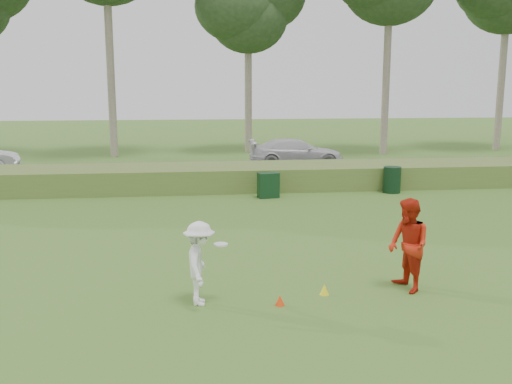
{
  "coord_description": "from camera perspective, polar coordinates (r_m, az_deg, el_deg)",
  "views": [
    {
      "loc": [
        -1.77,
        -10.69,
        4.06
      ],
      "look_at": [
        0.0,
        4.0,
        1.3
      ],
      "focal_mm": 40.0,
      "sensor_mm": 36.0,
      "label": 1
    }
  ],
  "objects": [
    {
      "name": "reed_strip",
      "position": [
        23.04,
        -2.39,
        1.54
      ],
      "size": [
        80.0,
        3.0,
        0.9
      ],
      "primitive_type": "cube",
      "color": "#4E6B2B",
      "rests_on": "ground"
    },
    {
      "name": "cone_orange",
      "position": [
        10.89,
        2.4,
        -10.77
      ],
      "size": [
        0.18,
        0.18,
        0.2
      ],
      "primitive_type": "cone",
      "color": "#EE3B0C",
      "rests_on": "ground"
    },
    {
      "name": "tree_4",
      "position": [
        35.68,
        -0.79,
        17.87
      ],
      "size": [
        6.24,
        6.24,
        11.5
      ],
      "color": "gray",
      "rests_on": "ground"
    },
    {
      "name": "player_white",
      "position": [
        10.78,
        -5.66,
        -7.11
      ],
      "size": [
        0.86,
        1.07,
        1.59
      ],
      "rotation": [
        0.0,
        0.0,
        1.5
      ],
      "color": "white",
      "rests_on": "ground"
    },
    {
      "name": "trash_bin",
      "position": [
        22.55,
        13.45,
        1.2
      ],
      "size": [
        0.83,
        0.83,
        1.0
      ],
      "primitive_type": "cylinder",
      "rotation": [
        0.0,
        0.0,
        0.28
      ],
      "color": "black",
      "rests_on": "ground"
    },
    {
      "name": "park_road",
      "position": [
        28.04,
        -3.19,
        2.29
      ],
      "size": [
        80.0,
        6.0,
        0.06
      ],
      "primitive_type": "cube",
      "color": "#2D2D2D",
      "rests_on": "ground"
    },
    {
      "name": "ground",
      "position": [
        11.57,
        2.41,
        -9.99
      ],
      "size": [
        120.0,
        120.0,
        0.0
      ],
      "primitive_type": "plane",
      "color": "#3A6722",
      "rests_on": "ground"
    },
    {
      "name": "player_red",
      "position": [
        11.78,
        14.99,
        -5.17
      ],
      "size": [
        0.85,
        1.02,
        1.88
      ],
      "primitive_type": "imported",
      "rotation": [
        0.0,
        0.0,
        -1.4
      ],
      "color": "red",
      "rests_on": "ground"
    },
    {
      "name": "car_right",
      "position": [
        28.94,
        4.02,
        3.97
      ],
      "size": [
        4.8,
        2.06,
        1.38
      ],
      "primitive_type": "imported",
      "rotation": [
        0.0,
        0.0,
        1.54
      ],
      "color": "silver",
      "rests_on": "park_road"
    },
    {
      "name": "utility_cabinet",
      "position": [
        20.96,
        1.24,
        0.68
      ],
      "size": [
        0.81,
        0.58,
        0.93
      ],
      "primitive_type": "cube",
      "rotation": [
        0.0,
        0.0,
        0.17
      ],
      "color": "#113319",
      "rests_on": "ground"
    },
    {
      "name": "cone_yellow",
      "position": [
        11.48,
        6.85,
        -9.66
      ],
      "size": [
        0.19,
        0.19,
        0.21
      ],
      "primitive_type": "cone",
      "color": "yellow",
      "rests_on": "ground"
    }
  ]
}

